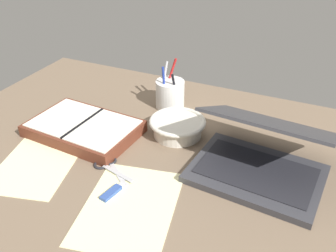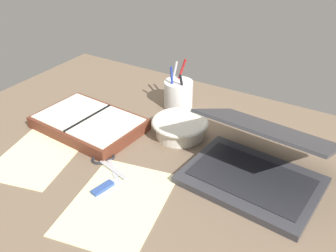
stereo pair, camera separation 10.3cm
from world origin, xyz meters
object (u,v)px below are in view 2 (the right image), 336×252
(bowl, at_px, (180,127))
(pen_cup, at_px, (178,94))
(planner, at_px, (89,123))
(scissors, at_px, (106,161))
(laptop, at_px, (257,162))

(bowl, relative_size, pen_cup, 1.04)
(bowl, xyz_separation_m, pen_cup, (-0.09, 0.15, 0.02))
(planner, relative_size, scissors, 2.48)
(pen_cup, relative_size, planner, 0.49)
(laptop, height_order, pen_cup, laptop)
(planner, bearing_deg, pen_cup, 61.83)
(laptop, relative_size, bowl, 2.06)
(bowl, distance_m, scissors, 0.24)
(bowl, relative_size, scissors, 1.26)
(planner, distance_m, scissors, 0.19)
(laptop, relative_size, scissors, 2.60)
(bowl, xyz_separation_m, planner, (-0.26, -0.11, -0.01))
(laptop, distance_m, scissors, 0.40)
(bowl, bearing_deg, planner, -156.59)
(laptop, xyz_separation_m, pen_cup, (-0.36, 0.23, -0.00))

